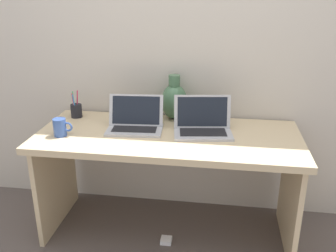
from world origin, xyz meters
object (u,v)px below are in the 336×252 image
Objects in this scene: laptop_left at (135,121)px; pen_cup at (76,110)px; laptop_right at (203,123)px; green_vase at (174,100)px; power_brick at (166,240)px; coffee_mug at (60,127)px.

pen_cup is at bearing 160.42° from laptop_left.
green_vase is at bearing 132.05° from laptop_right.
laptop_left is at bearing 140.57° from power_brick.
green_vase reaches higher than pen_cup.
laptop_right is 3.18× the size of coffee_mug.
coffee_mug is at bearing 179.40° from power_brick.
green_vase is (-0.21, 0.23, 0.07)m from laptop_right.
pen_cup is at bearing -173.63° from green_vase.
pen_cup is at bearing 95.51° from coffee_mug.
power_brick is (0.64, -0.01, -0.74)m from coffee_mug.
power_brick is at bearing -136.34° from laptop_right.
laptop_left reaches higher than power_brick.
laptop_right is (0.42, 0.01, 0.00)m from laptop_left.
green_vase is at bearing 47.57° from laptop_left.
laptop_left is 0.42m from laptop_right.
coffee_mug is 0.98m from power_brick.
laptop_right is 5.37× the size of power_brick.
coffee_mug is 0.34m from pen_cup.
coffee_mug is at bearing -84.49° from pen_cup.
coffee_mug is at bearing -167.74° from laptop_right.
laptop_left is 1.19× the size of green_vase.
laptop_left is at bearing -19.58° from pen_cup.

